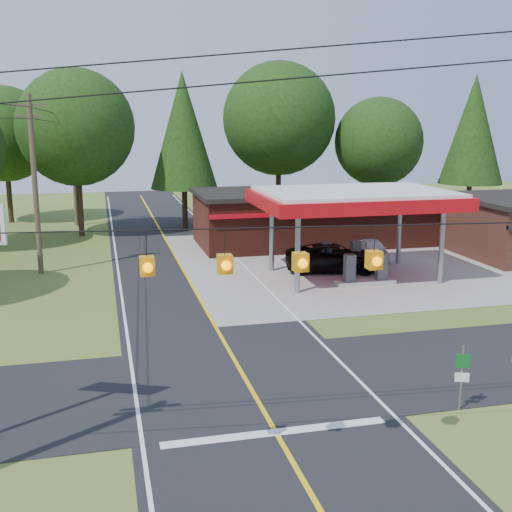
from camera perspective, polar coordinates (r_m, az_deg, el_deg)
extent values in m
plane|color=#446222|center=(21.88, -0.77, -11.23)|extent=(120.00, 120.00, 0.00)
cube|color=black|center=(21.88, -0.77, -11.21)|extent=(8.00, 120.00, 0.02)
cube|color=black|center=(21.88, -0.77, -11.19)|extent=(70.00, 7.00, 0.02)
cube|color=yellow|center=(21.87, -0.77, -11.17)|extent=(0.15, 110.00, 0.00)
cylinder|color=gray|center=(32.22, 3.72, 0.31)|extent=(0.28, 0.28, 4.20)
cylinder|color=gray|center=(36.93, 1.41, 1.85)|extent=(0.28, 0.28, 4.20)
cylinder|color=gray|center=(35.41, 16.18, 0.93)|extent=(0.28, 0.28, 4.20)
cylinder|color=gray|center=(39.74, 12.63, 2.29)|extent=(0.28, 0.28, 4.20)
cube|color=#B70911|center=(35.53, 8.75, 4.98)|extent=(10.60, 7.40, 0.70)
cube|color=white|center=(35.48, 8.77, 5.62)|extent=(10.00, 7.00, 0.25)
cube|color=#9E9B93|center=(34.67, 9.65, -2.33)|extent=(3.20, 0.90, 0.22)
cube|color=#3F3F44|center=(34.14, 8.31, -1.09)|extent=(0.55, 0.45, 1.50)
cube|color=#3F3F44|center=(34.84, 11.06, -0.93)|extent=(0.55, 0.45, 1.50)
cube|color=#9E9B93|center=(37.91, 7.52, -1.02)|extent=(3.20, 0.90, 0.22)
cube|color=#3F3F44|center=(37.42, 6.27, 0.12)|extent=(0.55, 0.45, 1.50)
cube|color=#3F3F44|center=(38.06, 8.82, 0.26)|extent=(0.55, 0.45, 1.50)
cube|color=#532017|center=(45.51, 5.04, 3.31)|extent=(16.00, 7.00, 3.50)
cube|color=black|center=(45.26, 5.09, 5.69)|extent=(16.40, 7.40, 0.30)
cube|color=#B70911|center=(42.01, 6.64, 3.85)|extent=(16.00, 0.50, 0.25)
cylinder|color=#473828|center=(37.94, -19.05, 5.89)|extent=(0.30, 0.30, 10.00)
cube|color=#473828|center=(37.77, -19.52, 12.54)|extent=(1.80, 0.12, 0.12)
cube|color=#473828|center=(37.76, -19.45, 11.63)|extent=(1.40, 0.12, 0.12)
cylinder|color=#473828|center=(54.77, -15.90, 7.54)|extent=(0.30, 0.30, 9.50)
cube|color=orange|center=(14.28, -9.65, -0.88)|extent=(0.32, 0.32, 0.42)
cube|color=orange|center=(14.29, -2.78, -0.71)|extent=(0.32, 0.32, 0.42)
cube|color=orange|center=(14.51, 3.97, -0.53)|extent=(0.32, 0.32, 0.42)
cube|color=orange|center=(14.93, 10.44, -0.34)|extent=(0.32, 0.32, 0.42)
cylinder|color=#332316|center=(50.02, -15.36, 4.40)|extent=(0.44, 0.44, 4.68)
sphere|color=black|center=(49.62, -15.73, 10.95)|extent=(8.58, 8.58, 8.58)
cylinder|color=#332316|center=(51.42, -6.35, 4.75)|extent=(0.44, 0.44, 4.32)
cone|color=black|center=(51.01, -6.50, 11.05)|extent=(5.28, 5.28, 9.00)
cylinder|color=#332316|center=(53.93, 1.99, 5.55)|extent=(0.44, 0.44, 5.04)
sphere|color=black|center=(53.58, 2.04, 12.10)|extent=(9.24, 9.24, 9.24)
cylinder|color=#332316|center=(54.85, 10.67, 4.89)|extent=(0.44, 0.44, 3.96)
sphere|color=black|center=(54.47, 10.87, 9.94)|extent=(7.26, 7.26, 7.26)
cylinder|color=#332316|center=(57.72, 18.37, 5.01)|extent=(0.44, 0.44, 4.32)
cone|color=black|center=(57.36, 18.75, 10.60)|extent=(5.28, 5.28, 9.00)
cylinder|color=#332316|center=(58.45, -21.06, 4.90)|extent=(0.44, 0.44, 4.32)
sphere|color=black|center=(58.10, -21.46, 10.07)|extent=(7.92, 7.92, 7.92)
imported|color=black|center=(37.31, 7.00, -0.18)|extent=(6.98, 6.98, 1.58)
imported|color=white|center=(40.92, 10.35, 0.57)|extent=(4.25, 4.25, 1.26)
cylinder|color=gray|center=(20.55, 17.77, -10.30)|extent=(0.06, 0.06, 2.07)
cube|color=#0C591E|center=(20.32, 17.93, -8.88)|extent=(0.41, 0.17, 0.42)
cube|color=white|center=(20.51, 17.84, -10.23)|extent=(0.41, 0.17, 0.28)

